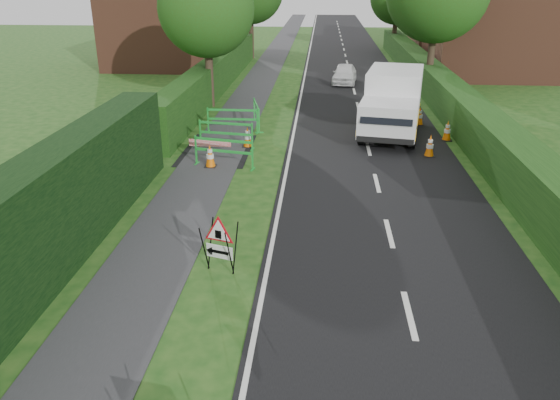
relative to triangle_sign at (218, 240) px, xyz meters
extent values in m
plane|color=#174513|center=(1.38, -2.34, -0.77)|extent=(120.00, 120.00, 0.00)
cube|color=black|center=(3.88, 32.66, -0.77)|extent=(6.00, 90.00, 0.02)
cube|color=#2D2D30|center=(-1.62, 32.66, -0.77)|extent=(2.00, 90.00, 0.02)
cube|color=black|center=(-3.62, -2.34, -0.77)|extent=(1.10, 18.00, 2.50)
cube|color=#14380F|center=(-3.62, 19.66, -0.77)|extent=(1.00, 24.00, 1.80)
cube|color=#14380F|center=(7.88, 13.66, -0.77)|extent=(1.20, 50.00, 1.50)
cube|color=brown|center=(-8.62, 27.66, 1.98)|extent=(7.00, 7.00, 5.50)
cube|color=brown|center=(12.38, 25.66, 1.98)|extent=(7.00, 7.00, 5.50)
cube|color=brown|center=(13.38, 39.66, 1.98)|extent=(7.00, 7.00, 5.50)
cylinder|color=#2D2116|center=(-3.22, 15.66, 0.54)|extent=(0.36, 0.36, 2.62)
sphere|color=#274813|center=(-3.22, 15.66, 3.72)|extent=(4.40, 4.40, 4.40)
cylinder|color=#2D2116|center=(7.78, 19.66, 0.71)|extent=(0.36, 0.36, 2.97)
cylinder|color=#2D2116|center=(-3.22, 31.66, 0.63)|extent=(0.36, 0.36, 2.80)
cylinder|color=#2D2116|center=(7.78, 35.66, 0.45)|extent=(0.36, 0.36, 2.45)
cylinder|color=black|center=(-0.29, -0.04, -0.20)|extent=(0.13, 0.34, 1.11)
cylinder|color=black|center=(-0.20, 0.23, -0.20)|extent=(0.13, 0.34, 1.11)
cylinder|color=black|center=(0.28, -0.22, -0.20)|extent=(0.13, 0.34, 1.11)
cylinder|color=black|center=(0.37, 0.05, -0.20)|extent=(0.13, 0.34, 1.11)
cube|color=white|center=(0.03, -0.01, -0.27)|extent=(0.60, 0.21, 0.30)
cube|color=black|center=(0.03, -0.03, -0.27)|extent=(0.42, 0.15, 0.07)
cone|color=black|center=(-0.20, 0.05, -0.27)|extent=(0.19, 0.21, 0.18)
cube|color=black|center=(0.03, -0.03, 0.15)|extent=(0.14, 0.05, 0.18)
cube|color=silver|center=(5.06, 12.21, 0.66)|extent=(2.65, 3.66, 1.99)
cube|color=silver|center=(4.59, 9.73, 0.27)|extent=(2.43, 2.50, 1.22)
cube|color=black|center=(4.40, 8.72, 0.57)|extent=(1.83, 0.57, 0.56)
cube|color=#F2B00C|center=(3.85, 11.45, -0.13)|extent=(0.97, 5.03, 0.25)
cube|color=#F2B00C|center=(5.90, 11.07, -0.13)|extent=(0.97, 5.03, 0.25)
cube|color=black|center=(4.40, 8.72, -0.28)|extent=(2.01, 0.50, 0.21)
cylinder|color=black|center=(3.66, 9.85, -0.36)|extent=(0.40, 0.86, 0.83)
cylinder|color=black|center=(5.49, 9.50, -0.36)|extent=(0.40, 0.86, 0.83)
cylinder|color=black|center=(4.28, 13.12, -0.36)|extent=(0.40, 0.86, 0.83)
cylinder|color=black|center=(6.11, 12.78, -0.36)|extent=(0.40, 0.86, 0.83)
cube|color=black|center=(5.94, 8.50, -0.75)|extent=(0.38, 0.38, 0.04)
cone|color=orange|center=(5.94, 8.50, -0.36)|extent=(0.32, 0.32, 0.75)
cylinder|color=white|center=(5.94, 8.50, -0.40)|extent=(0.25, 0.25, 0.14)
cylinder|color=white|center=(5.94, 8.50, -0.21)|extent=(0.17, 0.17, 0.10)
cube|color=black|center=(6.96, 10.57, -0.75)|extent=(0.38, 0.38, 0.04)
cone|color=orange|center=(6.96, 10.57, -0.36)|extent=(0.32, 0.32, 0.75)
cylinder|color=white|center=(6.96, 10.57, -0.40)|extent=(0.25, 0.25, 0.14)
cylinder|color=white|center=(6.96, 10.57, -0.21)|extent=(0.17, 0.17, 0.10)
cube|color=black|center=(6.28, 12.84, -0.75)|extent=(0.38, 0.38, 0.04)
cone|color=orange|center=(6.28, 12.84, -0.36)|extent=(0.32, 0.32, 0.75)
cylinder|color=white|center=(6.28, 12.84, -0.40)|extent=(0.25, 0.25, 0.14)
cylinder|color=white|center=(6.28, 12.84, -0.21)|extent=(0.17, 0.17, 0.10)
cube|color=black|center=(-1.51, 6.81, -0.75)|extent=(0.38, 0.38, 0.04)
cone|color=orange|center=(-1.51, 6.81, -0.36)|extent=(0.32, 0.32, 0.75)
cylinder|color=white|center=(-1.51, 6.81, -0.40)|extent=(0.25, 0.25, 0.14)
cylinder|color=white|center=(-1.51, 6.81, -0.21)|extent=(0.17, 0.17, 0.10)
cube|color=black|center=(-0.57, 9.13, -0.75)|extent=(0.38, 0.38, 0.04)
cone|color=orange|center=(-0.57, 9.13, -0.36)|extent=(0.32, 0.32, 0.75)
cylinder|color=white|center=(-0.57, 9.13, -0.40)|extent=(0.25, 0.25, 0.14)
cylinder|color=white|center=(-0.57, 9.13, -0.21)|extent=(0.17, 0.17, 0.10)
cube|color=green|center=(-2.03, 7.05, -0.27)|extent=(0.06, 0.06, 1.00)
cube|color=green|center=(-0.08, 6.63, -0.27)|extent=(0.06, 0.06, 1.00)
cube|color=green|center=(-1.06, 6.84, 0.15)|extent=(1.97, 0.47, 0.08)
cube|color=green|center=(-1.06, 6.84, -0.22)|extent=(1.97, 0.47, 0.08)
cube|color=green|center=(-2.03, 7.05, -0.75)|extent=(0.13, 0.35, 0.04)
cube|color=green|center=(-0.08, 6.63, -0.75)|extent=(0.13, 0.35, 0.04)
cube|color=green|center=(-2.33, 9.14, -0.27)|extent=(0.06, 0.06, 1.00)
cube|color=green|center=(-0.36, 8.83, -0.27)|extent=(0.06, 0.06, 1.00)
cube|color=green|center=(-1.34, 8.98, 0.15)|extent=(1.98, 0.35, 0.08)
cube|color=green|center=(-1.34, 8.98, -0.22)|extent=(1.98, 0.35, 0.08)
cube|color=green|center=(-2.33, 9.14, -0.75)|extent=(0.11, 0.36, 0.04)
cube|color=green|center=(-0.36, 8.83, -0.75)|extent=(0.11, 0.36, 0.04)
cube|color=green|center=(-2.43, 11.09, -0.27)|extent=(0.05, 0.05, 1.00)
cube|color=green|center=(-0.43, 11.06, -0.27)|extent=(0.05, 0.05, 1.00)
cube|color=green|center=(-1.43, 11.07, 0.15)|extent=(2.00, 0.08, 0.08)
cube|color=green|center=(-1.43, 11.07, -0.22)|extent=(2.00, 0.08, 0.08)
cube|color=green|center=(-2.43, 11.09, -0.75)|extent=(0.07, 0.35, 0.04)
cube|color=green|center=(-0.43, 11.06, -0.75)|extent=(0.07, 0.35, 0.04)
cube|color=green|center=(-0.36, 11.08, -0.27)|extent=(0.06, 0.06, 1.00)
cube|color=green|center=(-0.79, 13.04, -0.27)|extent=(0.06, 0.06, 1.00)
cube|color=green|center=(-0.58, 12.06, 0.15)|extent=(0.47, 1.97, 0.08)
cube|color=green|center=(-0.58, 12.06, -0.22)|extent=(0.47, 1.97, 0.08)
cube|color=green|center=(-0.36, 11.08, -0.75)|extent=(0.35, 0.13, 0.04)
cube|color=green|center=(-0.79, 13.04, -0.75)|extent=(0.35, 0.13, 0.04)
cube|color=red|center=(-1.76, 8.06, -0.77)|extent=(1.50, 0.10, 0.25)
imported|color=white|center=(3.41, 22.08, -0.22)|extent=(1.61, 3.36, 1.11)
camera|label=1|loc=(2.10, -10.17, 5.22)|focal=35.00mm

